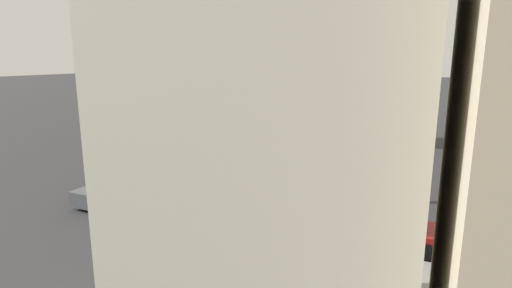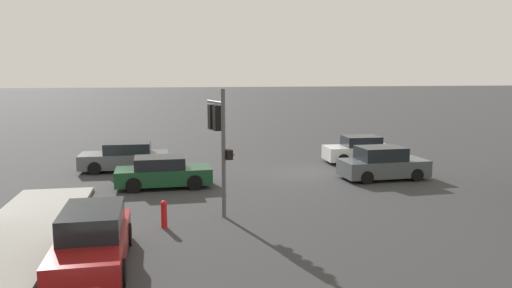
# 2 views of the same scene
# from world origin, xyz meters

# --- Properties ---
(ground_plane) EXTENTS (300.00, 300.00, 0.00)m
(ground_plane) POSITION_xyz_m (0.00, 0.00, 0.00)
(ground_plane) COLOR #333335
(traffic_signal) EXTENTS (0.84, 1.72, 4.52)m
(traffic_signal) POSITION_xyz_m (5.38, 6.48, 3.07)
(traffic_signal) COLOR #515456
(traffic_signal) RESTS_ON ground_plane
(crossing_car_0) EXTENTS (3.84, 1.94, 1.51)m
(crossing_car_0) POSITION_xyz_m (-3.51, -2.35, 0.71)
(crossing_car_0) COLOR silver
(crossing_car_0) RESTS_ON ground_plane
(crossing_car_1) EXTENTS (4.17, 2.11, 1.56)m
(crossing_car_1) POSITION_xyz_m (-2.95, 2.02, 0.72)
(crossing_car_1) COLOR #4C5156
(crossing_car_1) RESTS_ON ground_plane
(crossing_car_2) EXTENTS (4.23, 1.98, 1.38)m
(crossing_car_2) POSITION_xyz_m (7.43, 1.90, 0.66)
(crossing_car_2) COLOR #194728
(crossing_car_2) RESTS_ON ground_plane
(crossing_car_3) EXTENTS (4.50, 2.08, 1.47)m
(crossing_car_3) POSITION_xyz_m (9.37, -2.35, 0.70)
(crossing_car_3) COLOR #4C5156
(crossing_car_3) RESTS_ON ground_plane
(parked_car_0) EXTENTS (1.89, 4.71, 1.52)m
(parked_car_0) POSITION_xyz_m (9.23, 10.82, 0.71)
(parked_car_0) COLOR maroon
(parked_car_0) RESTS_ON ground_plane
(fire_hydrant) EXTENTS (0.22, 0.22, 0.92)m
(fire_hydrant) POSITION_xyz_m (7.38, 7.87, 0.49)
(fire_hydrant) COLOR red
(fire_hydrant) RESTS_ON ground_plane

